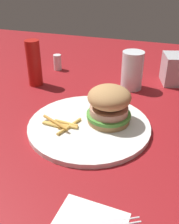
{
  "coord_description": "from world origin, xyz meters",
  "views": [
    {
      "loc": [
        0.18,
        -0.5,
        0.35
      ],
      "look_at": [
        0.01,
        0.0,
        0.04
      ],
      "focal_mm": 42.28,
      "sensor_mm": 36.0,
      "label": 1
    }
  ],
  "objects": [
    {
      "name": "napkin_dispenser",
      "position": [
        0.18,
        0.34,
        0.05
      ],
      "size": [
        0.08,
        0.1,
        0.09
      ],
      "primitive_type": "cube",
      "rotation": [
        0.0,
        0.0,
        1.84
      ],
      "color": "#B7BABF",
      "rests_on": "ground_plane"
    },
    {
      "name": "drink_glass",
      "position": [
        0.07,
        0.25,
        0.05
      ],
      "size": [
        0.07,
        0.07,
        0.12
      ],
      "color": "silver",
      "rests_on": "ground_plane"
    },
    {
      "name": "salt_shaker",
      "position": [
        -0.22,
        0.33,
        0.03
      ],
      "size": [
        0.03,
        0.03,
        0.06
      ],
      "primitive_type": "cylinder",
      "color": "white",
      "rests_on": "ground_plane"
    },
    {
      "name": "plate",
      "position": [
        0.01,
        0.0,
        0.01
      ],
      "size": [
        0.29,
        0.29,
        0.01
      ],
      "primitive_type": "cylinder",
      "color": "white",
      "rests_on": "ground_plane"
    },
    {
      "name": "fries_pile",
      "position": [
        -0.04,
        -0.03,
        0.02
      ],
      "size": [
        0.09,
        0.08,
        0.01
      ],
      "color": "#E5B251",
      "rests_on": "plate"
    },
    {
      "name": "ketchup_bottle",
      "position": [
        -0.23,
        0.18,
        0.07
      ],
      "size": [
        0.04,
        0.04,
        0.14
      ],
      "primitive_type": "cylinder",
      "color": "#B21914",
      "rests_on": "ground_plane"
    },
    {
      "name": "ground_plane",
      "position": [
        0.0,
        0.0,
        0.0
      ],
      "size": [
        1.6,
        1.6,
        0.0
      ],
      "primitive_type": "plane",
      "color": "maroon"
    },
    {
      "name": "sandwich",
      "position": [
        0.05,
        0.03,
        0.06
      ],
      "size": [
        0.11,
        0.11,
        0.09
      ],
      "color": "tan",
      "rests_on": "plate"
    }
  ]
}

